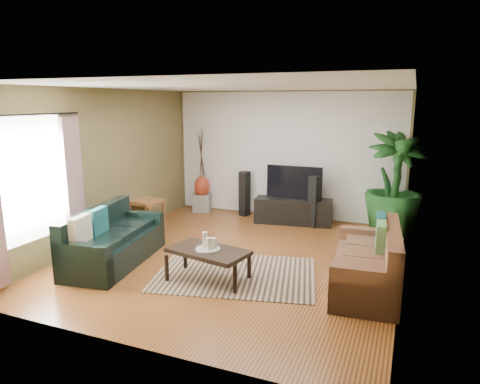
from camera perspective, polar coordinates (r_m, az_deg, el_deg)
The scene contains 27 objects.
floor at distance 6.99m, azimuth -0.62°, elevation -8.76°, with size 5.50×5.50×0.00m, color #925725.
ceiling at distance 6.54m, azimuth -0.68°, elevation 13.94°, with size 5.50×5.50×0.00m, color white.
wall_back at distance 9.20m, azimuth 6.00°, elevation 4.91°, with size 5.00×5.00×0.00m, color brown.
wall_front at distance 4.29m, azimuth -15.01°, elevation -3.72°, with size 5.00×5.00×0.00m, color brown.
wall_left at distance 7.93m, azimuth -17.58°, elevation 3.26°, with size 5.50×5.50×0.00m, color brown.
wall_right at distance 6.13m, azimuth 21.43°, elevation 0.54°, with size 5.50×5.50×0.00m, color brown.
backwall_panel at distance 9.19m, azimuth 5.98°, elevation 4.90°, with size 4.90×4.90×0.00m, color white.
window_pane at distance 6.77m, azimuth -26.07°, elevation 1.59°, with size 1.80×1.80×0.00m, color white.
curtain_far at distance 7.29m, azimuth -21.28°, elevation 0.67°, with size 0.08×0.35×2.20m, color gray.
curtain_rod at distance 6.65m, azimuth -26.50°, elevation 9.21°, with size 0.03×0.03×1.90m, color black.
sofa_left at distance 6.94m, azimuth -16.35°, elevation -5.72°, with size 1.92×0.82×0.85m, color black.
sofa_right at distance 6.03m, azimuth 16.50°, elevation -8.45°, with size 1.81×0.81×0.85m, color brown.
area_rug at distance 6.37m, azimuth -0.61°, elevation -10.87°, with size 2.29×1.62×0.01m, color tan.
coffee_table at distance 6.11m, azimuth -4.26°, elevation -9.65°, with size 1.11×0.61×0.46m, color black.
candle_tray at distance 6.03m, azimuth -4.29°, elevation -7.56°, with size 0.34×0.34×0.02m, color #989993.
candle_tall at distance 6.04m, azimuth -4.69°, elevation -6.34°, with size 0.07×0.07×0.22m, color beige.
candle_mid at distance 5.95m, azimuth -4.13°, elevation -6.89°, with size 0.07×0.07×0.17m, color beige.
candle_short at distance 6.03m, azimuth -3.45°, elevation -6.78°, with size 0.07×0.07×0.14m, color beige.
tv_stand at distance 8.88m, azimuth 7.11°, elevation -2.54°, with size 1.56×0.47×0.52m, color black.
television at distance 8.77m, azimuth 7.24°, elevation 1.28°, with size 1.15×0.06×0.68m, color black.
speaker_left at distance 9.38m, azimuth 0.61°, elevation -0.21°, with size 0.18×0.20×0.98m, color black.
speaker_right at distance 8.65m, azimuth 9.88°, elevation -1.28°, with size 0.19×0.21×1.03m, color black.
potted_plant at distance 8.54m, azimuth 19.86°, elevation 1.10°, with size 1.09×1.09×1.94m, color #18491B.
plant_pot at distance 8.72m, azimuth 19.48°, elevation -4.26°, with size 0.36×0.36×0.28m, color black.
pedestal at distance 9.86m, azimuth -5.05°, elevation -1.42°, with size 0.39×0.39×0.39m, color gray.
vase at distance 9.78m, azimuth -5.09°, elevation 0.69°, with size 0.35×0.35×0.50m, color maroon.
side_table at distance 8.66m, azimuth -12.28°, elevation -2.93°, with size 0.54×0.54×0.58m, color brown.
Camera 1 is at (2.53, -6.03, 2.49)m, focal length 32.00 mm.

